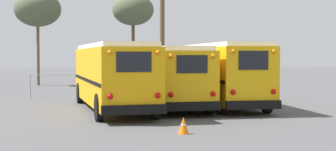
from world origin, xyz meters
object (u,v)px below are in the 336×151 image
(school_bus_2, at_px, (220,72))
(bare_tree_0, at_px, (133,10))
(traffic_cone, at_px, (183,125))
(school_bus_0, at_px, (112,74))
(utility_pole, at_px, (162,24))
(school_bus_1, at_px, (168,75))
(bare_tree_1, at_px, (38,10))

(school_bus_2, height_order, bare_tree_0, bare_tree_0)
(traffic_cone, bearing_deg, bare_tree_0, 84.52)
(school_bus_0, bearing_deg, school_bus_2, 12.05)
(utility_pole, relative_size, traffic_cone, 16.51)
(school_bus_0, distance_m, school_bus_1, 2.95)
(utility_pole, xyz_separation_m, bare_tree_1, (-8.53, 11.01, 1.78))
(school_bus_0, xyz_separation_m, bare_tree_1, (-3.90, 21.45, 4.79))
(bare_tree_0, xyz_separation_m, bare_tree_1, (-8.03, 1.30, 0.04))
(school_bus_2, distance_m, utility_pole, 9.76)
(traffic_cone, bearing_deg, bare_tree_1, 100.35)
(bare_tree_1, bearing_deg, bare_tree_0, -9.23)
(bare_tree_1, bearing_deg, school_bus_2, -64.66)
(school_bus_1, relative_size, school_bus_2, 0.90)
(bare_tree_1, bearing_deg, utility_pole, -52.22)
(bare_tree_0, bearing_deg, school_bus_0, -101.58)
(utility_pole, relative_size, bare_tree_1, 1.15)
(school_bus_0, distance_m, bare_tree_0, 21.10)
(bare_tree_1, bearing_deg, school_bus_1, -71.94)
(school_bus_2, bearing_deg, traffic_cone, -115.13)
(bare_tree_0, bearing_deg, traffic_cone, -95.48)
(school_bus_0, relative_size, utility_pole, 1.17)
(utility_pole, height_order, traffic_cone, utility_pole)
(school_bus_2, distance_m, bare_tree_1, 22.89)
(traffic_cone, bearing_deg, school_bus_1, 80.77)
(school_bus_1, xyz_separation_m, utility_pole, (1.79, 9.67, 3.10))
(school_bus_1, bearing_deg, utility_pole, 79.51)
(school_bus_0, height_order, bare_tree_0, bare_tree_0)
(bare_tree_1, bearing_deg, traffic_cone, -79.65)
(bare_tree_0, relative_size, bare_tree_1, 0.98)
(school_bus_1, distance_m, bare_tree_1, 22.29)
(school_bus_0, bearing_deg, utility_pole, 66.08)
(school_bus_1, distance_m, utility_pole, 10.31)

